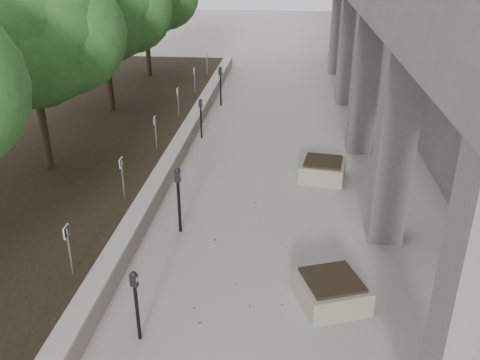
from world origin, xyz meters
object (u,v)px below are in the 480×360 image
at_px(parking_meter_2, 137,306).
at_px(crabapple_tree_5, 145,10).
at_px(parking_meter_5, 221,86).
at_px(crabapple_tree_3, 32,61).
at_px(parking_meter_4, 201,119).
at_px(parking_meter_3, 179,200).
at_px(planter_front, 331,290).
at_px(crabapple_tree_4, 104,29).
at_px(planter_back, 323,169).

bearing_deg(parking_meter_2, crabapple_tree_5, 121.89).
relative_size(crabapple_tree_5, parking_meter_2, 4.26).
relative_size(parking_meter_2, parking_meter_5, 0.86).
bearing_deg(crabapple_tree_3, parking_meter_4, 46.74).
distance_m(parking_meter_2, parking_meter_3, 3.33).
height_order(crabapple_tree_3, parking_meter_2, crabapple_tree_3).
distance_m(parking_meter_2, planter_front, 3.30).
distance_m(crabapple_tree_5, parking_meter_3, 13.04).
height_order(crabapple_tree_4, planter_front, crabapple_tree_4).
bearing_deg(parking_meter_3, parking_meter_4, 94.42).
height_order(crabapple_tree_5, parking_meter_3, crabapple_tree_5).
bearing_deg(planter_front, parking_meter_2, -158.41).
bearing_deg(parking_meter_2, crabapple_tree_4, 128.13).
relative_size(parking_meter_2, parking_meter_4, 0.99).
bearing_deg(planter_back, parking_meter_4, 143.38).
relative_size(crabapple_tree_3, parking_meter_2, 4.26).
xyz_separation_m(crabapple_tree_3, parking_meter_5, (3.50, 7.17, -2.38)).
relative_size(parking_meter_2, parking_meter_3, 0.85).
bearing_deg(parking_meter_2, parking_meter_4, 111.24).
relative_size(crabapple_tree_5, parking_meter_3, 3.62).
xyz_separation_m(crabapple_tree_3, parking_meter_2, (3.92, -5.55, -2.48)).
distance_m(crabapple_tree_3, crabapple_tree_4, 5.00).
bearing_deg(crabapple_tree_5, crabapple_tree_3, -90.00).
height_order(crabapple_tree_3, crabapple_tree_4, same).
distance_m(parking_meter_4, planter_back, 4.61).
height_order(crabapple_tree_4, parking_meter_5, crabapple_tree_4).
height_order(parking_meter_2, planter_back, parking_meter_2).
distance_m(parking_meter_4, parking_meter_5, 3.61).
relative_size(crabapple_tree_4, parking_meter_2, 4.26).
xyz_separation_m(parking_meter_2, planter_front, (3.05, 1.21, -0.39)).
height_order(crabapple_tree_4, crabapple_tree_5, same).
xyz_separation_m(crabapple_tree_4, parking_meter_3, (3.88, -7.22, -2.37)).
bearing_deg(parking_meter_5, crabapple_tree_4, -130.34).
height_order(crabapple_tree_3, planter_back, crabapple_tree_3).
xyz_separation_m(crabapple_tree_5, parking_meter_2, (3.92, -15.55, -2.48)).
height_order(crabapple_tree_4, parking_meter_3, crabapple_tree_4).
bearing_deg(planter_back, crabapple_tree_4, 149.40).
relative_size(planter_front, planter_back, 0.96).
xyz_separation_m(crabapple_tree_5, planter_front, (6.97, -14.34, -2.87)).
xyz_separation_m(crabapple_tree_3, crabapple_tree_4, (0.00, 5.00, 0.00)).
xyz_separation_m(parking_meter_4, parking_meter_5, (0.13, 3.60, 0.10)).
height_order(parking_meter_4, planter_back, parking_meter_4).
distance_m(parking_meter_2, parking_meter_4, 9.14).
height_order(crabapple_tree_3, crabapple_tree_5, same).
relative_size(parking_meter_4, planter_back, 1.14).
bearing_deg(parking_meter_2, parking_meter_3, 108.41).
bearing_deg(parking_meter_5, crabapple_tree_3, -98.19).
distance_m(parking_meter_4, planter_front, 8.70).
bearing_deg(parking_meter_5, crabapple_tree_5, 158.84).
bearing_deg(crabapple_tree_3, parking_meter_5, 64.02).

